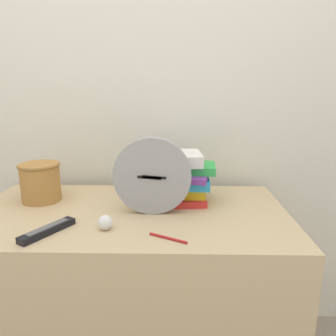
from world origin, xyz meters
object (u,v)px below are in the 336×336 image
(book_stack, at_px, (180,177))
(tv_remote, at_px, (48,230))
(pen, at_px, (168,238))
(basket, at_px, (40,181))
(desk_clock, at_px, (152,176))
(crumpled_paper_ball, at_px, (105,222))

(book_stack, bearing_deg, tv_remote, -144.05)
(tv_remote, distance_m, pen, 0.38)
(tv_remote, height_order, pen, tv_remote)
(basket, xyz_separation_m, tv_remote, (0.13, -0.29, -0.07))
(desk_clock, xyz_separation_m, tv_remote, (-0.32, -0.17, -0.13))
(tv_remote, distance_m, crumpled_paper_ball, 0.18)
(book_stack, xyz_separation_m, basket, (-0.55, -0.01, -0.02))
(tv_remote, relative_size, crumpled_paper_ball, 3.86)
(tv_remote, xyz_separation_m, crumpled_paper_ball, (0.17, 0.03, 0.01))
(crumpled_paper_ball, bearing_deg, desk_clock, 44.90)
(desk_clock, distance_m, pen, 0.25)
(book_stack, bearing_deg, desk_clock, -128.04)
(book_stack, height_order, crumpled_paper_ball, book_stack)
(desk_clock, relative_size, tv_remote, 1.50)
(book_stack, height_order, basket, book_stack)
(basket, distance_m, tv_remote, 0.33)
(tv_remote, relative_size, pen, 1.59)
(basket, xyz_separation_m, pen, (0.51, -0.33, -0.08))
(pen, bearing_deg, book_stack, 82.92)
(desk_clock, xyz_separation_m, crumpled_paper_ball, (-0.14, -0.14, -0.11))
(desk_clock, distance_m, crumpled_paper_ball, 0.23)
(basket, bearing_deg, book_stack, 0.87)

